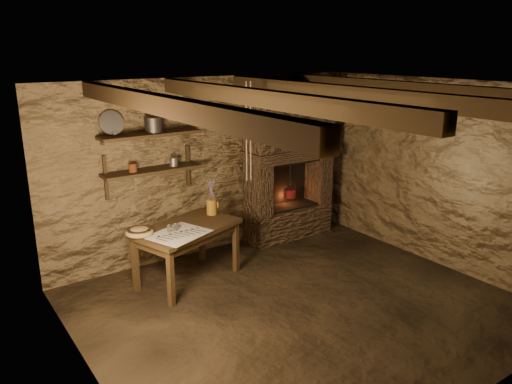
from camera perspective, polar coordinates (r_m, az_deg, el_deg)
floor at (r=5.70m, az=4.88°, el=-12.85°), size 4.50×4.50×0.00m
back_wall at (r=6.82m, az=-5.67°, el=2.88°), size 4.50×0.04×2.40m
front_wall at (r=4.02m, az=24.02°, el=-8.24°), size 4.50×0.04×2.40m
left_wall at (r=4.22m, az=-19.07°, el=-6.49°), size 0.04×4.00×2.40m
right_wall at (r=6.85m, az=19.78°, el=2.05°), size 0.04×4.00×2.40m
ceiling at (r=5.00m, az=5.55°, el=11.96°), size 4.50×4.00×0.04m
beam_far_left at (r=4.20m, az=-10.54°, el=9.72°), size 0.14×3.95×0.16m
beam_mid_left at (r=4.70m, az=0.78°, el=10.66°), size 0.14×3.95×0.16m
beam_mid_right at (r=5.34m, az=9.69°, el=11.11°), size 0.14×3.95×0.16m
beam_far_right at (r=6.08m, az=16.58°, el=11.28°), size 0.14×3.95×0.16m
shelf_lower at (r=6.29m, az=-11.73°, el=2.42°), size 1.25×0.30×0.04m
shelf_upper at (r=6.20m, az=-11.96°, el=6.46°), size 1.25×0.30×0.04m
hearth at (r=7.31m, az=3.81°, el=4.05°), size 1.43×0.51×2.30m
work_table at (r=6.14m, az=-7.82°, el=-6.76°), size 1.41×1.06×0.71m
linen_cloth at (r=5.76m, az=-8.81°, el=-4.78°), size 0.78×0.70×0.01m
pewter_cutlery_row at (r=5.74m, az=-8.72°, el=-4.74°), size 0.57×0.38×0.01m
drinking_glasses at (r=5.86m, az=-9.19°, el=-3.97°), size 0.20×0.06×0.08m
stoneware_jug at (r=6.34m, az=-5.10°, el=-0.85°), size 0.15×0.15×0.46m
wooden_bowl at (r=5.81m, az=-13.18°, el=-4.51°), size 0.37×0.37×0.11m
iron_stockpot at (r=6.21m, az=-11.63°, el=7.44°), size 0.27×0.27×0.16m
tin_pan at (r=6.12m, az=-16.21°, el=7.61°), size 0.29×0.13×0.29m
small_kettle at (r=6.39m, az=-9.39°, el=3.42°), size 0.15×0.11×0.16m
rusty_tin at (r=6.19m, az=-13.90°, el=2.72°), size 0.12×0.12×0.10m
red_pot at (r=7.40m, az=3.88°, el=-0.07°), size 0.24×0.24×0.54m
hanging_ropes at (r=5.93m, az=-0.85°, el=6.86°), size 0.08×0.08×1.20m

